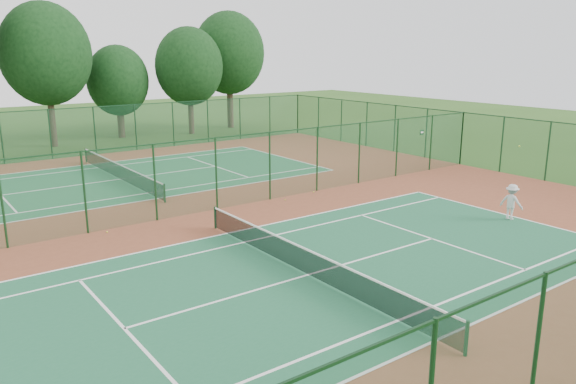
% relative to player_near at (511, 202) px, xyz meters
% --- Properties ---
extents(ground, '(120.00, 120.00, 0.00)m').
position_rel_player_near_xyz_m(ground, '(-11.38, 9.29, -0.83)').
color(ground, '#2B5319').
rests_on(ground, ground).
extents(red_pad, '(40.00, 36.00, 0.01)m').
position_rel_player_near_xyz_m(red_pad, '(-11.38, 9.29, -0.82)').
color(red_pad, brown).
rests_on(red_pad, ground).
extents(court_near, '(23.77, 10.97, 0.01)m').
position_rel_player_near_xyz_m(court_near, '(-11.38, 0.29, -0.81)').
color(court_near, '#1D5C3A').
rests_on(court_near, red_pad).
extents(court_far, '(23.77, 10.97, 0.01)m').
position_rel_player_near_xyz_m(court_far, '(-11.38, 18.29, -0.81)').
color(court_far, '#1E5F37').
rests_on(court_far, red_pad).
extents(fence_north, '(40.00, 0.09, 3.50)m').
position_rel_player_near_xyz_m(fence_north, '(-11.38, 27.29, 0.93)').
color(fence_north, '#17462E').
rests_on(fence_north, ground).
extents(fence_east, '(0.09, 36.00, 3.50)m').
position_rel_player_near_xyz_m(fence_east, '(8.62, 9.29, 0.93)').
color(fence_east, '#1C542C').
rests_on(fence_east, ground).
extents(fence_divider, '(40.00, 0.09, 3.50)m').
position_rel_player_near_xyz_m(fence_divider, '(-11.38, 9.29, 0.93)').
color(fence_divider, '#1B522E').
rests_on(fence_divider, ground).
extents(tennis_net_near, '(0.10, 12.90, 0.97)m').
position_rel_player_near_xyz_m(tennis_net_near, '(-11.38, 0.29, -0.28)').
color(tennis_net_near, '#163C23').
rests_on(tennis_net_near, ground).
extents(tennis_net_far, '(0.10, 12.90, 0.97)m').
position_rel_player_near_xyz_m(tennis_net_far, '(-11.38, 18.29, -0.28)').
color(tennis_net_far, '#13361A').
rests_on(tennis_net_far, ground).
extents(player_near, '(0.76, 1.13, 1.62)m').
position_rel_player_near_xyz_m(player_near, '(0.00, 0.00, 0.00)').
color(player_near, silver).
rests_on(player_near, court_near).
extents(stray_ball_a, '(0.07, 0.07, 0.07)m').
position_rel_player_near_xyz_m(stray_ball_a, '(-6.27, 8.66, -0.79)').
color(stray_ball_a, gold).
rests_on(stray_ball_a, red_pad).
extents(stray_ball_b, '(0.07, 0.07, 0.07)m').
position_rel_player_near_xyz_m(stray_ball_b, '(-4.08, 9.08, -0.79)').
color(stray_ball_b, '#CCEB36').
rests_on(stray_ball_b, red_pad).
extents(stray_ball_c, '(0.07, 0.07, 0.07)m').
position_rel_player_near_xyz_m(stray_ball_c, '(-15.35, 8.86, -0.79)').
color(stray_ball_c, '#EEF438').
rests_on(stray_ball_c, red_pad).
extents(evergreen_row, '(39.00, 5.00, 12.00)m').
position_rel_player_near_xyz_m(evergreen_row, '(-10.88, 33.54, -0.83)').
color(evergreen_row, black).
rests_on(evergreen_row, ground).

